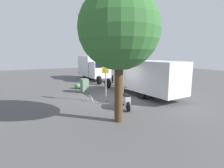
% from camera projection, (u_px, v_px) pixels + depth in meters
% --- Properties ---
extents(ground_plane, '(60.00, 60.00, 0.00)m').
position_uv_depth(ground_plane, '(112.00, 99.00, 12.94)').
color(ground_plane, '#4E4D4E').
extents(box_truck_near, '(7.99, 2.38, 2.73)m').
position_uv_depth(box_truck_near, '(146.00, 76.00, 13.65)').
color(box_truck_near, black).
rests_on(box_truck_near, ground).
extents(box_truck_far, '(7.04, 2.30, 2.96)m').
position_uv_depth(box_truck_far, '(93.00, 67.00, 22.45)').
color(box_truck_far, black).
rests_on(box_truck_far, ground).
extents(motorcycle, '(1.75, 0.79, 1.20)m').
position_uv_depth(motorcycle, '(125.00, 100.00, 10.52)').
color(motorcycle, black).
rests_on(motorcycle, ground).
extents(stop_sign, '(0.71, 0.33, 3.22)m').
position_uv_depth(stop_sign, '(106.00, 70.00, 11.70)').
color(stop_sign, '#9E9EA3').
rests_on(stop_sign, ground).
extents(street_tree, '(3.70, 3.70, 6.18)m').
position_uv_depth(street_tree, '(119.00, 29.00, 7.87)').
color(street_tree, '#47301E').
rests_on(street_tree, ground).
extents(utility_cabinet, '(0.83, 0.58, 1.15)m').
position_uv_depth(utility_cabinet, '(85.00, 86.00, 14.99)').
color(utility_cabinet, slate).
rests_on(utility_cabinet, ground).
extents(bike_rack_hoop, '(0.85, 0.14, 0.85)m').
position_uv_depth(bike_rack_hoop, '(90.00, 101.00, 12.22)').
color(bike_rack_hoop, '#B7B7BC').
rests_on(bike_rack_hoop, ground).
extents(shrub_near_sign, '(0.69, 0.57, 0.47)m').
position_uv_depth(shrub_near_sign, '(78.00, 86.00, 16.69)').
color(shrub_near_sign, '#478845').
rests_on(shrub_near_sign, ground).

